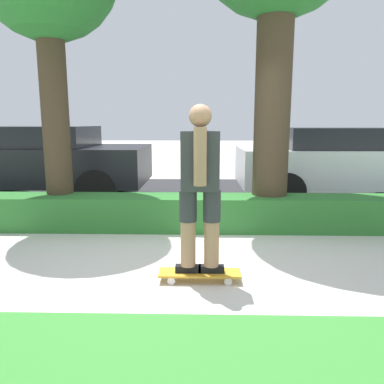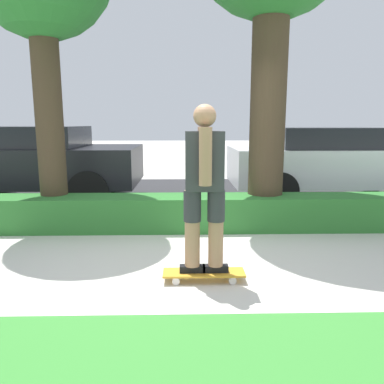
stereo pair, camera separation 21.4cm
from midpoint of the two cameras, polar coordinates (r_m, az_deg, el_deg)
ground_plane at (r=4.22m, az=-2.21°, el=-11.73°), size 60.00×60.00×0.00m
street_asphalt at (r=8.26m, az=-1.80°, el=-0.61°), size 13.09×5.00×0.01m
hedge_row at (r=5.67m, az=-2.00°, el=-3.18°), size 13.09×0.60×0.51m
skateboard at (r=3.92m, az=0.21°, el=-12.31°), size 0.84×0.24×0.10m
skater_person at (r=3.66m, az=0.22°, el=0.98°), size 0.50×0.43×1.68m
parked_car_front at (r=8.30m, az=-23.62°, el=4.34°), size 4.17×2.08×1.53m
parked_car_middle at (r=8.23m, az=19.60°, el=4.42°), size 4.13×1.88×1.50m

